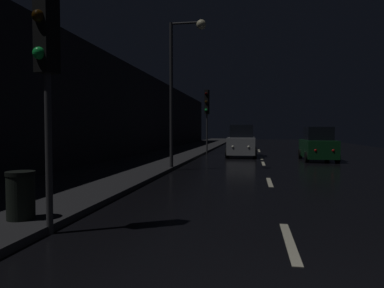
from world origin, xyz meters
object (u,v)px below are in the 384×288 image
at_px(traffic_light_near_left, 46,40).
at_px(car_approaching_headlights, 242,142).
at_px(streetlamp_overhead, 181,71).
at_px(car_parked_right_far, 318,145).
at_px(trash_bin_curbside, 21,195).
at_px(traffic_light_far_left, 207,107).

relative_size(traffic_light_near_left, car_approaching_headlights, 1.09).
distance_m(streetlamp_overhead, car_parked_right_far, 10.30).
bearing_deg(car_parked_right_far, car_approaching_headlights, 62.69).
xyz_separation_m(streetlamp_overhead, trash_bin_curbside, (-1.19, -9.78, -3.97)).
bearing_deg(car_approaching_headlights, trash_bin_curbside, -11.28).
distance_m(trash_bin_curbside, car_parked_right_far, 18.24).
distance_m(streetlamp_overhead, car_approaching_headlights, 9.85).
bearing_deg(car_parked_right_far, streetlamp_overhead, 131.72).
height_order(streetlamp_overhead, trash_bin_curbside, streetlamp_overhead).
bearing_deg(car_parked_right_far, traffic_light_far_left, 56.29).
bearing_deg(traffic_light_far_left, car_parked_right_far, 68.31).
xyz_separation_m(trash_bin_curbside, car_parked_right_far, (8.38, 16.19, 0.32)).
distance_m(traffic_light_far_left, streetlamp_overhead, 11.44).
bearing_deg(car_parked_right_far, trash_bin_curbside, 152.63).
height_order(traffic_light_near_left, traffic_light_far_left, traffic_light_far_left).
relative_size(car_approaching_headlights, car_parked_right_far, 1.08).
bearing_deg(trash_bin_curbside, traffic_light_far_left, 87.52).
relative_size(traffic_light_near_left, car_parked_right_far, 1.17).
distance_m(car_approaching_headlights, car_parked_right_far, 5.26).
bearing_deg(trash_bin_curbside, traffic_light_near_left, -23.69).
height_order(traffic_light_far_left, streetlamp_overhead, streetlamp_overhead).
distance_m(traffic_light_near_left, traffic_light_far_left, 21.53).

